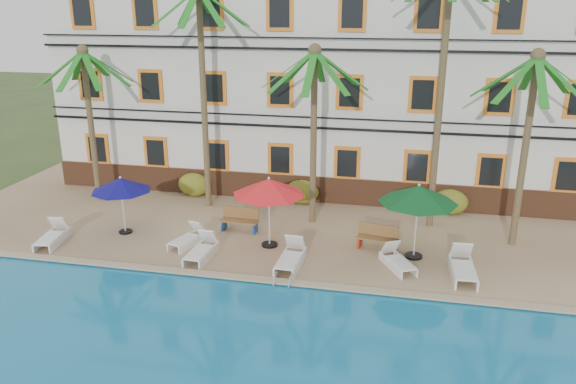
% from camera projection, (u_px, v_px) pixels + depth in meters
% --- Properties ---
extents(ground, '(100.00, 100.00, 0.00)m').
position_uv_depth(ground, '(279.00, 276.00, 19.12)').
color(ground, '#384C23').
rests_on(ground, ground).
extents(pool_deck, '(30.00, 12.00, 0.25)m').
position_uv_depth(pool_deck, '(305.00, 220.00, 23.71)').
color(pool_deck, tan).
rests_on(pool_deck, ground).
extents(pool_coping, '(30.00, 0.35, 0.06)m').
position_uv_depth(pool_coping, '(272.00, 280.00, 18.20)').
color(pool_coping, tan).
rests_on(pool_coping, pool_deck).
extents(hotel_building, '(25.40, 6.44, 10.22)m').
position_uv_depth(hotel_building, '(325.00, 79.00, 26.64)').
color(hotel_building, silver).
rests_on(hotel_building, pool_deck).
extents(palm_a, '(4.10, 4.10, 6.91)m').
position_uv_depth(palm_a, '(88.00, 102.00, 24.35)').
color(palm_a, brown).
rests_on(palm_a, pool_deck).
extents(palm_b, '(4.10, 4.10, 9.37)m').
position_uv_depth(palm_b, '(202.00, 71.00, 23.13)').
color(palm_b, brown).
rests_on(palm_b, pool_deck).
extents(palm_c, '(4.10, 4.10, 7.15)m').
position_uv_depth(palm_c, '(314.00, 110.00, 21.70)').
color(palm_c, brown).
rests_on(palm_c, pool_deck).
extents(palm_d, '(4.10, 4.10, 10.30)m').
position_uv_depth(palm_d, '(443.00, 64.00, 20.71)').
color(palm_d, brown).
rests_on(palm_d, pool_deck).
extents(palm_e, '(4.10, 4.10, 7.16)m').
position_uv_depth(palm_e, '(529.00, 122.00, 19.52)').
color(palm_e, brown).
rests_on(palm_e, pool_deck).
extents(shrub_left, '(1.50, 0.90, 1.10)m').
position_uv_depth(shrub_left, '(194.00, 185.00, 26.07)').
color(shrub_left, '#275518').
rests_on(shrub_left, pool_deck).
extents(shrub_mid, '(1.50, 0.90, 1.10)m').
position_uv_depth(shrub_mid, '(302.00, 192.00, 25.06)').
color(shrub_mid, '#275518').
rests_on(shrub_mid, pool_deck).
extents(shrub_right, '(1.50, 0.90, 1.10)m').
position_uv_depth(shrub_right, '(450.00, 202.00, 23.81)').
color(shrub_right, '#275518').
rests_on(shrub_right, pool_deck).
extents(umbrella_blue, '(2.31, 2.31, 2.31)m').
position_uv_depth(umbrella_blue, '(121.00, 185.00, 21.43)').
color(umbrella_blue, black).
rests_on(umbrella_blue, pool_deck).
extents(umbrella_red, '(2.69, 2.69, 2.68)m').
position_uv_depth(umbrella_red, '(269.00, 187.00, 20.14)').
color(umbrella_red, black).
rests_on(umbrella_red, pool_deck).
extents(umbrella_green, '(2.75, 2.75, 2.75)m').
position_uv_depth(umbrella_green, '(418.00, 195.00, 19.18)').
color(umbrella_green, black).
rests_on(umbrella_green, pool_deck).
extents(lounger_a, '(0.97, 1.96, 0.89)m').
position_uv_depth(lounger_a, '(53.00, 236.00, 21.01)').
color(lounger_a, white).
rests_on(lounger_a, pool_deck).
extents(lounger_b, '(1.10, 1.78, 0.79)m').
position_uv_depth(lounger_b, '(189.00, 238.00, 20.90)').
color(lounger_b, white).
rests_on(lounger_b, pool_deck).
extents(lounger_c, '(0.75, 1.90, 0.88)m').
position_uv_depth(lounger_c, '(202.00, 250.00, 19.83)').
color(lounger_c, white).
rests_on(lounger_c, pool_deck).
extents(lounger_d, '(0.79, 2.02, 0.94)m').
position_uv_depth(lounger_d, '(291.00, 257.00, 19.20)').
color(lounger_d, white).
rests_on(lounger_d, pool_deck).
extents(lounger_e, '(1.35, 1.80, 0.81)m').
position_uv_depth(lounger_e, '(397.00, 260.00, 19.09)').
color(lounger_e, white).
rests_on(lounger_e, pool_deck).
extents(lounger_f, '(0.83, 2.10, 0.98)m').
position_uv_depth(lounger_f, '(463.00, 267.00, 18.48)').
color(lounger_f, white).
rests_on(lounger_f, pool_deck).
extents(bench_left, '(1.53, 0.57, 0.93)m').
position_uv_depth(bench_left, '(240.00, 219.00, 22.12)').
color(bench_left, olive).
rests_on(bench_left, pool_deck).
extents(bench_right, '(1.56, 0.77, 0.93)m').
position_uv_depth(bench_right, '(378.00, 237.00, 20.44)').
color(bench_right, olive).
rests_on(bench_right, pool_deck).
extents(pool_ladder, '(0.54, 0.74, 0.74)m').
position_uv_depth(pool_ladder, '(283.00, 284.00, 18.04)').
color(pool_ladder, silver).
rests_on(pool_ladder, ground).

